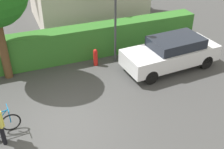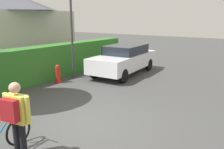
% 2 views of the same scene
% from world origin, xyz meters
% --- Properties ---
extents(ground_plane, '(60.00, 60.00, 0.00)m').
position_xyz_m(ground_plane, '(0.00, 0.00, 0.00)').
color(ground_plane, '#424242').
extents(hedge_row, '(15.97, 0.90, 1.53)m').
position_xyz_m(hedge_row, '(0.00, 4.50, 0.76)').
color(hedge_row, '#327128').
rests_on(hedge_row, ground).
extents(parked_car_near, '(4.41, 2.00, 1.44)m').
position_xyz_m(parked_car_near, '(5.47, 2.04, 0.77)').
color(parked_car_near, silver).
rests_on(parked_car_near, ground).
extents(street_lamp, '(0.28, 0.28, 4.01)m').
position_xyz_m(street_lamp, '(3.39, 3.55, 2.61)').
color(street_lamp, '#38383D').
rests_on(street_lamp, ground).
extents(fire_hydrant, '(0.20, 0.20, 0.81)m').
position_xyz_m(fire_hydrant, '(2.39, 3.50, 0.41)').
color(fire_hydrant, red).
rests_on(fire_hydrant, ground).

